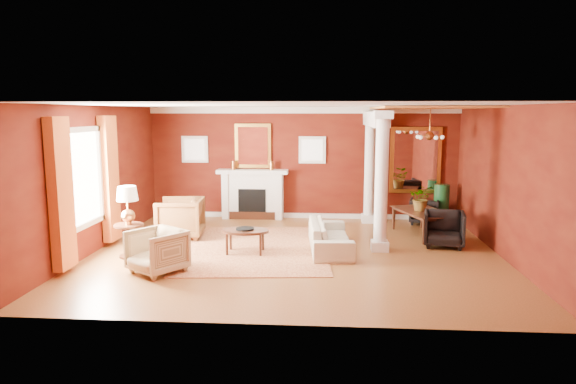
# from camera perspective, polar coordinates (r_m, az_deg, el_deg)

# --- Properties ---
(ground) EXTENTS (8.00, 8.00, 0.00)m
(ground) POSITION_cam_1_polar(r_m,az_deg,el_deg) (10.27, 0.76, -6.79)
(ground) COLOR brown
(ground) RESTS_ON ground
(room_shell) EXTENTS (8.04, 7.04, 2.92)m
(room_shell) POSITION_cam_1_polar(r_m,az_deg,el_deg) (9.92, 0.79, 4.51)
(room_shell) COLOR #621D0D
(room_shell) RESTS_ON ground
(fireplace) EXTENTS (1.85, 0.42, 1.29)m
(fireplace) POSITION_cam_1_polar(r_m,az_deg,el_deg) (13.49, -3.94, -0.22)
(fireplace) COLOR white
(fireplace) RESTS_ON ground
(overmantel_mirror) EXTENTS (0.95, 0.07, 1.15)m
(overmantel_mirror) POSITION_cam_1_polar(r_m,az_deg,el_deg) (13.48, -3.91, 5.14)
(overmantel_mirror) COLOR gold
(overmantel_mirror) RESTS_ON fireplace
(flank_window_left) EXTENTS (0.70, 0.07, 0.70)m
(flank_window_left) POSITION_cam_1_polar(r_m,az_deg,el_deg) (13.80, -10.31, 4.69)
(flank_window_left) COLOR white
(flank_window_left) RESTS_ON room_shell
(flank_window_right) EXTENTS (0.70, 0.07, 0.70)m
(flank_window_right) POSITION_cam_1_polar(r_m,az_deg,el_deg) (13.38, 2.71, 4.69)
(flank_window_right) COLOR white
(flank_window_right) RESTS_ON room_shell
(left_window) EXTENTS (0.21, 2.55, 2.60)m
(left_window) POSITION_cam_1_polar(r_m,az_deg,el_deg) (10.38, -21.44, 0.79)
(left_window) COLOR white
(left_window) RESTS_ON room_shell
(column_front) EXTENTS (0.36, 0.36, 2.80)m
(column_front) POSITION_cam_1_polar(r_m,az_deg,el_deg) (10.32, 10.34, 1.24)
(column_front) COLOR white
(column_front) RESTS_ON ground
(column_back) EXTENTS (0.36, 0.36, 2.80)m
(column_back) POSITION_cam_1_polar(r_m,az_deg,el_deg) (12.99, 9.06, 2.82)
(column_back) COLOR white
(column_back) RESTS_ON ground
(header_beam) EXTENTS (0.30, 3.20, 0.32)m
(header_beam) POSITION_cam_1_polar(r_m,az_deg,el_deg) (11.83, 9.66, 8.01)
(header_beam) COLOR white
(header_beam) RESTS_ON column_front
(amber_ceiling) EXTENTS (2.30, 3.40, 0.04)m
(amber_ceiling) POSITION_cam_1_polar(r_m,az_deg,el_deg) (11.85, 15.38, 9.03)
(amber_ceiling) COLOR #E79344
(amber_ceiling) RESTS_ON room_shell
(dining_mirror) EXTENTS (1.30, 0.07, 1.70)m
(dining_mirror) POSITION_cam_1_polar(r_m,az_deg,el_deg) (13.58, 13.97, 3.44)
(dining_mirror) COLOR gold
(dining_mirror) RESTS_ON room_shell
(chandelier) EXTENTS (0.60, 0.62, 0.75)m
(chandelier) POSITION_cam_1_polar(r_m,az_deg,el_deg) (11.91, 15.45, 6.03)
(chandelier) COLOR #B77539
(chandelier) RESTS_ON room_shell
(crown_trim) EXTENTS (8.00, 0.08, 0.16)m
(crown_trim) POSITION_cam_1_polar(r_m,az_deg,el_deg) (13.34, 1.66, 9.07)
(crown_trim) COLOR white
(crown_trim) RESTS_ON room_shell
(base_trim) EXTENTS (8.00, 0.08, 0.12)m
(base_trim) POSITION_cam_1_polar(r_m,az_deg,el_deg) (13.62, 1.61, -2.62)
(base_trim) COLOR white
(base_trim) RESTS_ON ground
(rug) EXTENTS (3.17, 4.04, 0.02)m
(rug) POSITION_cam_1_polar(r_m,az_deg,el_deg) (10.61, -3.73, -6.24)
(rug) COLOR maroon
(rug) RESTS_ON ground
(sofa) EXTENTS (0.73, 2.04, 0.78)m
(sofa) POSITION_cam_1_polar(r_m,az_deg,el_deg) (10.41, 4.71, -4.38)
(sofa) COLOR beige
(sofa) RESTS_ON ground
(armchair_leopard) EXTENTS (0.98, 1.03, 0.99)m
(armchair_leopard) POSITION_cam_1_polar(r_m,az_deg,el_deg) (11.63, -11.90, -2.63)
(armchair_leopard) COLOR black
(armchair_leopard) RESTS_ON ground
(armchair_stripe) EXTENTS (1.12, 1.11, 0.84)m
(armchair_stripe) POSITION_cam_1_polar(r_m,az_deg,el_deg) (9.23, -14.36, -6.16)
(armchair_stripe) COLOR tan
(armchair_stripe) RESTS_ON ground
(coffee_table) EXTENTS (0.94, 0.94, 0.48)m
(coffee_table) POSITION_cam_1_polar(r_m,az_deg,el_deg) (10.18, -4.79, -4.45)
(coffee_table) COLOR #33190E
(coffee_table) RESTS_ON ground
(coffee_book) EXTENTS (0.15, 0.07, 0.21)m
(coffee_book) POSITION_cam_1_polar(r_m,az_deg,el_deg) (10.10, -5.02, -3.68)
(coffee_book) COLOR #33190E
(coffee_book) RESTS_ON coffee_table
(side_table) EXTENTS (0.55, 0.55, 1.38)m
(side_table) POSITION_cam_1_polar(r_m,az_deg,el_deg) (10.24, -17.36, -1.97)
(side_table) COLOR #33190E
(side_table) RESTS_ON ground
(dining_table) EXTENTS (1.04, 1.71, 0.90)m
(dining_table) POSITION_cam_1_polar(r_m,az_deg,el_deg) (12.00, 14.92, -2.59)
(dining_table) COLOR #33190E
(dining_table) RESTS_ON ground
(dining_chair_near) EXTENTS (0.91, 0.87, 0.82)m
(dining_chair_near) POSITION_cam_1_polar(r_m,az_deg,el_deg) (11.15, 16.95, -3.76)
(dining_chair_near) COLOR black
(dining_chair_near) RESTS_ON ground
(dining_chair_far) EXTENTS (0.82, 0.79, 0.71)m
(dining_chair_far) POSITION_cam_1_polar(r_m,az_deg,el_deg) (13.28, 14.90, -1.92)
(dining_chair_far) COLOR black
(dining_chair_far) RESTS_ON ground
(green_urn) EXTENTS (0.42, 0.42, 1.00)m
(green_urn) POSITION_cam_1_polar(r_m,az_deg,el_deg) (13.41, 16.64, -1.72)
(green_urn) COLOR #15431E
(green_urn) RESTS_ON ground
(potted_plant) EXTENTS (0.60, 0.65, 0.46)m
(potted_plant) POSITION_cam_1_polar(r_m,az_deg,el_deg) (11.89, 14.67, 0.63)
(potted_plant) COLOR #26591E
(potted_plant) RESTS_ON dining_table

